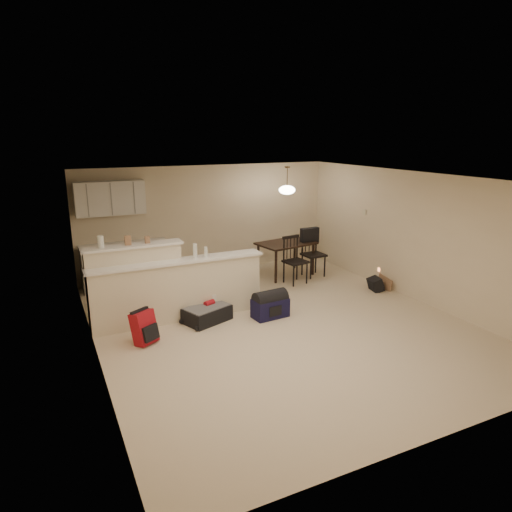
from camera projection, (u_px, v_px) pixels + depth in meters
room at (279, 254)px, 7.62m from camera, size 7.00×7.02×2.50m
breakfast_bar at (163, 287)px, 7.91m from camera, size 3.08×0.58×1.39m
upper_cabinets at (110, 198)px, 9.43m from camera, size 1.40×0.34×0.70m
kitchen_counter at (126, 266)px, 9.78m from camera, size 1.80×0.60×0.90m
thermostat at (364, 212)px, 10.15m from camera, size 0.02×0.12×0.12m
jar at (101, 242)px, 7.41m from camera, size 0.10×0.10×0.20m
cereal_box at (128, 240)px, 7.59m from camera, size 0.10×0.07×0.16m
small_box at (147, 240)px, 7.74m from camera, size 0.08×0.06×0.12m
bottle_a at (195, 251)px, 7.92m from camera, size 0.07×0.07×0.26m
bottle_b at (206, 252)px, 8.01m from camera, size 0.06×0.06×0.18m
dining_table at (286, 246)px, 10.45m from camera, size 1.37×1.03×0.78m
pendant_lamp at (287, 190)px, 10.11m from camera, size 0.36×0.36×0.62m
dining_chair_near at (296, 260)px, 9.93m from camera, size 0.51×0.49×1.04m
dining_chair_far at (314, 253)px, 10.43m from camera, size 0.48×0.46×1.08m
suitcase at (207, 314)px, 7.99m from camera, size 0.91×0.75×0.26m
red_backpack at (144, 328)px, 7.12m from camera, size 0.41×0.36×0.52m
navy_duffel at (270, 308)px, 8.16m from camera, size 0.66×0.40×0.34m
black_daypack at (375, 284)px, 9.54m from camera, size 0.28×0.35×0.27m
cardboard_sheet at (385, 283)px, 9.60m from camera, size 0.05×0.38×0.29m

